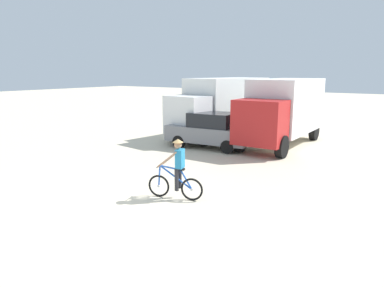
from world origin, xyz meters
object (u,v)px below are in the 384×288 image
Objects in this scene: sedan_parked at (210,130)px; cyclist_orange_shirt at (177,171)px; box_truck_white_box at (221,104)px; box_truck_avon_van at (283,109)px.

sedan_parked is 7.32m from cyclist_orange_shirt.
box_truck_white_box is at bearing 110.48° from sedan_parked.
box_truck_avon_van is 3.71× the size of cyclist_orange_shirt.
box_truck_white_box is at bearing 112.72° from cyclist_orange_shirt.
cyclist_orange_shirt is at bearing -67.28° from box_truck_white_box.
box_truck_white_box is 1.04× the size of box_truck_avon_van.
sedan_parked is 2.39× the size of cyclist_orange_shirt.
cyclist_orange_shirt is (4.07, -9.72, -1.03)m from box_truck_white_box.
box_truck_avon_van is 3.90m from sedan_parked.
box_truck_avon_van is at bearing 45.52° from sedan_parked.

